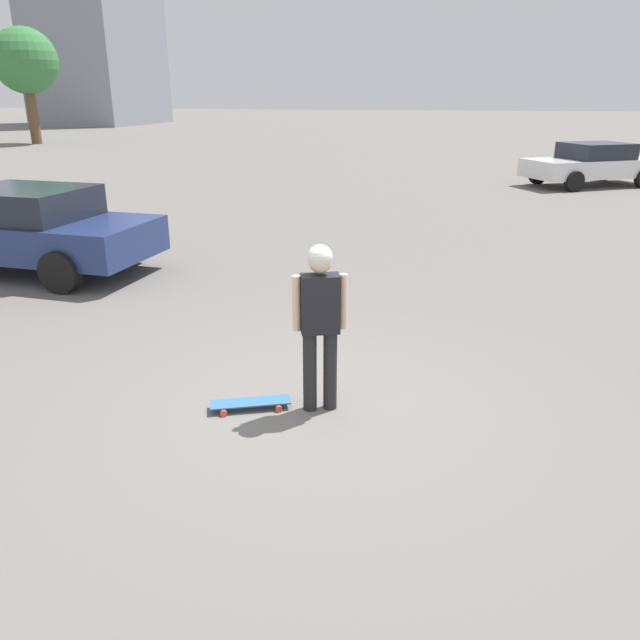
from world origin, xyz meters
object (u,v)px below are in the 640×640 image
object	(u,v)px
person	(320,314)
skateboard	(250,403)
car_parked_near	(24,228)
car_parked_far	(592,164)

from	to	relation	value
person	skateboard	distance (m)	1.16
skateboard	car_parked_near	distance (m)	6.77
person	skateboard	bearing A→B (deg)	173.02
skateboard	car_parked_near	world-z (taller)	car_parked_near
skateboard	car_parked_far	distance (m)	18.45
person	car_parked_near	world-z (taller)	person
skateboard	car_parked_far	size ratio (longest dim) A/B	0.17
car_parked_near	car_parked_far	world-z (taller)	car_parked_near
car_parked_near	person	bearing A→B (deg)	151.32
skateboard	person	bearing A→B (deg)	170.73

